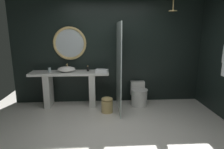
{
  "coord_description": "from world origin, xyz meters",
  "views": [
    {
      "loc": [
        -0.24,
        -2.98,
        1.82
      ],
      "look_at": [
        -0.01,
        0.8,
        0.95
      ],
      "focal_mm": 31.18,
      "sensor_mm": 36.0,
      "label": 1
    }
  ],
  "objects": [
    {
      "name": "rain_shower_head",
      "position": [
        1.4,
        1.51,
        2.26
      ],
      "size": [
        0.19,
        0.19,
        0.27
      ],
      "color": "tan"
    },
    {
      "name": "soap_dispenser",
      "position": [
        -0.55,
        1.63,
        0.91
      ],
      "size": [
        0.06,
        0.06,
        0.14
      ],
      "color": "black",
      "rests_on": "vanity_counter"
    },
    {
      "name": "waste_bin",
      "position": [
        -0.11,
        1.13,
        0.18
      ],
      "size": [
        0.26,
        0.26,
        0.35
      ],
      "color": "tan",
      "rests_on": "ground_plane"
    },
    {
      "name": "vessel_sink",
      "position": [
        -1.05,
        1.58,
        0.91
      ],
      "size": [
        0.41,
        0.34,
        0.18
      ],
      "color": "white",
      "rests_on": "vanity_counter"
    },
    {
      "name": "tumbler_cup",
      "position": [
        -1.44,
        1.57,
        0.9
      ],
      "size": [
        0.07,
        0.07,
        0.11
      ],
      "primitive_type": "cylinder",
      "color": "silver",
      "rests_on": "vanity_counter"
    },
    {
      "name": "round_wall_mirror",
      "position": [
        -0.98,
        1.81,
        1.5
      ],
      "size": [
        0.8,
        0.06,
        0.8
      ],
      "color": "tan"
    },
    {
      "name": "back_wall_panel",
      "position": [
        0.0,
        1.9,
        1.3
      ],
      "size": [
        4.8,
        0.1,
        2.6
      ],
      "primitive_type": "cube",
      "color": "black",
      "rests_on": "ground_plane"
    },
    {
      "name": "ground_plane",
      "position": [
        0.0,
        0.0,
        0.0
      ],
      "size": [
        5.76,
        5.76,
        0.0
      ],
      "primitive_type": "plane",
      "color": "silver"
    },
    {
      "name": "vanity_counter",
      "position": [
        -0.98,
        1.59,
        0.55
      ],
      "size": [
        1.85,
        0.48,
        0.85
      ],
      "color": "silver",
      "rests_on": "ground_plane"
    },
    {
      "name": "folded_hand_towel",
      "position": [
        -0.21,
        1.45,
        0.89
      ],
      "size": [
        0.31,
        0.22,
        0.08
      ],
      "primitive_type": "cube",
      "rotation": [
        0.0,
        0.0,
        -0.2
      ],
      "color": "white",
      "rests_on": "vanity_counter"
    },
    {
      "name": "shower_glass_panel",
      "position": [
        0.17,
        1.3,
        1.0
      ],
      "size": [
        0.02,
        1.11,
        1.99
      ],
      "primitive_type": "cube",
      "color": "silver",
      "rests_on": "ground_plane"
    },
    {
      "name": "toilet",
      "position": [
        0.69,
        1.54,
        0.25
      ],
      "size": [
        0.41,
        0.56,
        0.54
      ],
      "color": "white",
      "rests_on": "ground_plane"
    }
  ]
}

